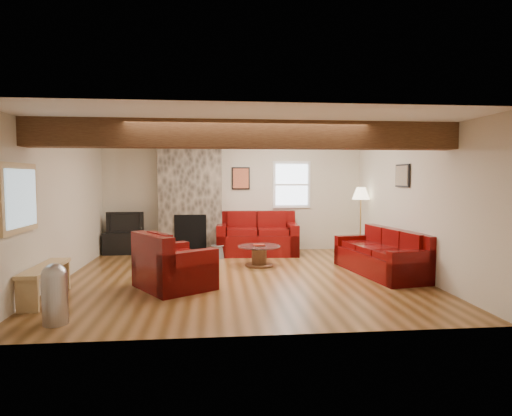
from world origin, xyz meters
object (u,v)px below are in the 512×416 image
(floor_lamp, at_px, (361,197))
(armchair_red, at_px, (174,260))
(loveseat, at_px, (257,233))
(television, at_px, (126,222))
(coffee_table, at_px, (259,256))
(tv_cabinet, at_px, (126,243))
(sofa_three, at_px, (381,252))

(floor_lamp, bearing_deg, armchair_red, -146.29)
(loveseat, distance_m, television, 2.96)
(armchair_red, distance_m, television, 3.43)
(armchair_red, height_order, television, television)
(coffee_table, relative_size, tv_cabinet, 0.84)
(television, relative_size, floor_lamp, 0.54)
(armchair_red, relative_size, television, 1.32)
(loveseat, xyz_separation_m, tv_cabinet, (-2.94, 0.30, -0.23))
(armchair_red, xyz_separation_m, tv_cabinet, (-1.36, 3.14, -0.19))
(tv_cabinet, bearing_deg, armchair_red, -66.59)
(loveseat, bearing_deg, tv_cabinet, 177.70)
(coffee_table, height_order, television, television)
(sofa_three, bearing_deg, loveseat, -147.05)
(sofa_three, xyz_separation_m, coffee_table, (-2.09, 0.86, -0.19))
(tv_cabinet, relative_size, floor_lamp, 0.65)
(tv_cabinet, bearing_deg, coffee_table, -29.88)
(loveseat, relative_size, coffee_table, 2.18)
(sofa_three, distance_m, coffee_table, 2.27)
(armchair_red, height_order, coffee_table, armchair_red)
(sofa_three, xyz_separation_m, tv_cabinet, (-4.93, 2.50, -0.15))
(sofa_three, distance_m, loveseat, 2.97)
(loveseat, height_order, armchair_red, loveseat)
(loveseat, relative_size, tv_cabinet, 1.83)
(coffee_table, relative_size, floor_lamp, 0.54)
(television, distance_m, floor_lamp, 5.29)
(loveseat, bearing_deg, coffee_table, -90.62)
(armchair_red, bearing_deg, floor_lamp, -89.51)
(armchair_red, height_order, floor_lamp, floor_lamp)
(coffee_table, xyz_separation_m, tv_cabinet, (-2.84, 1.63, 0.04))
(loveseat, xyz_separation_m, television, (-2.94, 0.30, 0.25))
(coffee_table, height_order, tv_cabinet, tv_cabinet)
(coffee_table, distance_m, tv_cabinet, 3.27)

